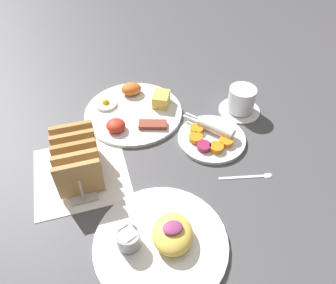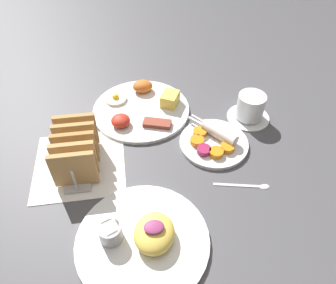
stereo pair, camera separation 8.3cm
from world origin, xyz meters
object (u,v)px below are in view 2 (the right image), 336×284
Objects in this scene: plate_foreground at (143,238)px; coffee_cup at (250,108)px; toast_rack at (76,150)px; plate_condiments at (214,141)px; plate_breakfast at (142,107)px.

coffee_cup reaches higher than plate_foreground.
toast_rack reaches higher than plate_foreground.
plate_condiments is 1.04× the size of toast_rack.
plate_breakfast is at bearing 85.28° from plate_foreground.
plate_condiments is 0.33m from plate_foreground.
toast_rack is at bearing -132.46° from plate_breakfast.
toast_rack is 1.50× the size of coffee_cup.
plate_breakfast is 0.31m from coffee_cup.
plate_condiments is at bearing -43.86° from plate_breakfast.
toast_rack is (-0.17, -0.19, 0.04)m from plate_breakfast.
plate_condiments is 0.68× the size of plate_foreground.
plate_breakfast is 2.33× the size of coffee_cup.
plate_foreground is 1.52× the size of toast_rack.
plate_breakfast is at bearing 165.27° from coffee_cup.
toast_rack is (-0.14, 0.23, 0.04)m from plate_foreground.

